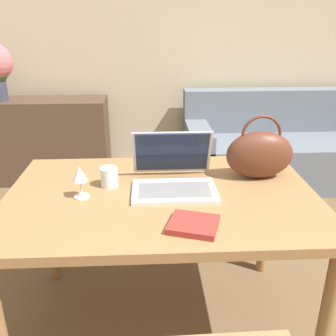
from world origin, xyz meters
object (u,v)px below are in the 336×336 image
object	(u,v)px
laptop	(173,172)
wine_glass	(80,176)
drinking_glass	(109,177)
handbag	(260,154)
couch	(285,150)

from	to	relation	value
laptop	wine_glass	xyz separation A→B (m)	(-0.40, -0.11, 0.04)
wine_glass	drinking_glass	bearing A→B (deg)	45.06
wine_glass	laptop	bearing A→B (deg)	14.62
handbag	wine_glass	bearing A→B (deg)	-168.05
laptop	wine_glass	size ratio (longest dim) A/B	2.62
couch	drinking_glass	size ratio (longest dim) A/B	20.83
wine_glass	handbag	size ratio (longest dim) A/B	0.45
drinking_glass	couch	bearing A→B (deg)	49.11
laptop	handbag	size ratio (longest dim) A/B	1.17
couch	drinking_glass	world-z (taller)	drinking_glass
drinking_glass	handbag	world-z (taller)	handbag
drinking_glass	handbag	xyz separation A→B (m)	(0.71, 0.06, 0.08)
drinking_glass	laptop	bearing A→B (deg)	-1.00
couch	laptop	distance (m)	2.13
laptop	handbag	world-z (taller)	handbag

